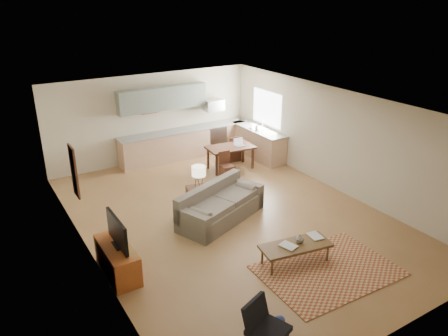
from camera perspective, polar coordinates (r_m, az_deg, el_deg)
room at (r=9.80m, az=0.92°, el=0.52°), size 9.00×9.00×9.00m
kitchen_counter_back at (r=13.95m, az=-5.20°, el=3.25°), size 4.26×0.64×0.92m
kitchen_counter_right at (r=13.99m, az=4.46°, el=3.33°), size 0.64×2.26×0.92m
kitchen_range at (r=14.45m, az=-1.29°, el=3.97°), size 0.62×0.62×0.90m
kitchen_microwave at (r=14.16m, az=-1.37°, el=8.22°), size 0.62×0.40×0.35m
upper_cabinets at (r=13.43m, az=-8.03°, el=9.00°), size 2.80×0.34×0.70m
window_right at (r=13.85m, az=5.61°, el=7.80°), size 0.02×1.40×1.05m
wall_art_left at (r=9.39m, az=-18.95°, el=-0.44°), size 0.06×0.42×1.10m
triptych at (r=13.45m, az=-9.79°, el=8.04°), size 1.70×0.04×0.50m
rug at (r=8.79m, az=13.41°, el=-12.89°), size 2.60×1.84×0.02m
sofa at (r=10.09m, az=-0.37°, el=-4.69°), size 2.55×1.80×0.81m
coffee_table at (r=8.77m, az=9.27°, el=-10.99°), size 1.48×0.78×0.42m
book_a at (r=8.49m, az=7.92°, el=-10.36°), size 0.40×0.44×0.03m
book_b at (r=8.92m, az=11.17°, el=-8.87°), size 0.32×0.39×0.02m
vase at (r=8.71m, az=9.84°, el=-9.04°), size 0.18×0.18×0.17m
armchair at (r=6.91m, az=5.84°, el=-19.92°), size 0.80×0.80×0.71m
tv_credenza at (r=8.58m, az=-13.74°, el=-11.57°), size 0.49×1.28×0.59m
tv at (r=8.28m, az=-13.78°, el=-8.08°), size 0.10×0.98×0.59m
console_table at (r=10.45m, az=-3.24°, el=-4.16°), size 0.66×0.52×0.68m
table_lamp at (r=10.19m, az=-3.31°, el=-1.09°), size 0.43×0.43×0.54m
dining_table at (r=13.00m, az=0.84°, el=1.37°), size 1.44×0.91×0.70m
dining_chair_near at (r=12.31m, az=0.40°, el=0.34°), size 0.38×0.40×0.77m
dining_chair_far at (r=13.65m, az=1.23°, el=2.68°), size 0.45×0.46×0.82m
laptop at (r=12.91m, az=2.10°, el=3.38°), size 0.31×0.24×0.22m
soap_bottle at (r=13.71m, az=4.34°, el=5.38°), size 0.13×0.13×0.19m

